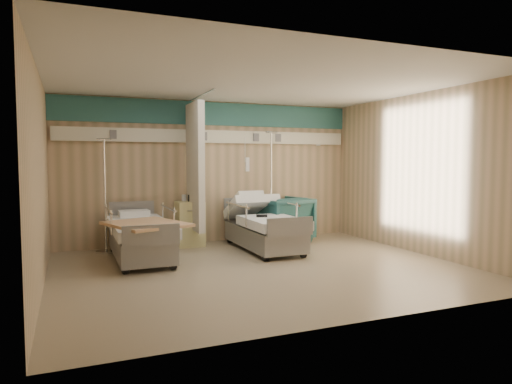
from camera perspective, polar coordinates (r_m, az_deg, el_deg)
ground at (r=6.99m, az=0.67°, el=-9.52°), size 6.00×5.00×0.00m
room_walls at (r=7.03m, az=-0.36°, el=5.86°), size 6.04×5.04×2.82m
bed_right at (r=8.34m, az=0.98°, el=-5.11°), size 1.00×2.16×0.63m
bed_left at (r=7.75m, az=-14.22°, el=-5.93°), size 1.00×2.16×0.63m
bedside_cabinet at (r=8.80m, az=-8.28°, el=-3.94°), size 0.50×0.48×0.85m
visitor_armchair at (r=9.12m, az=3.24°, el=-3.43°), size 1.14×1.17×0.91m
waffle_blanket at (r=9.07m, az=3.37°, el=-0.37°), size 0.73×0.68×0.07m
iv_stand_right at (r=9.24m, az=1.89°, el=-3.36°), size 0.39×0.39×2.21m
iv_stand_left at (r=8.53m, az=-18.26°, el=-4.44°), size 0.36×0.36×2.02m
call_remote at (r=8.07m, az=0.72°, el=-3.00°), size 0.21×0.14×0.04m
tan_blanket at (r=7.25m, az=-13.56°, el=-3.91°), size 1.34×1.49×0.04m
toiletry_bag at (r=8.78m, az=-7.67°, el=-0.75°), size 0.27×0.23×0.13m
white_cup at (r=8.85m, az=-9.00°, el=-0.73°), size 0.11×0.11×0.13m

